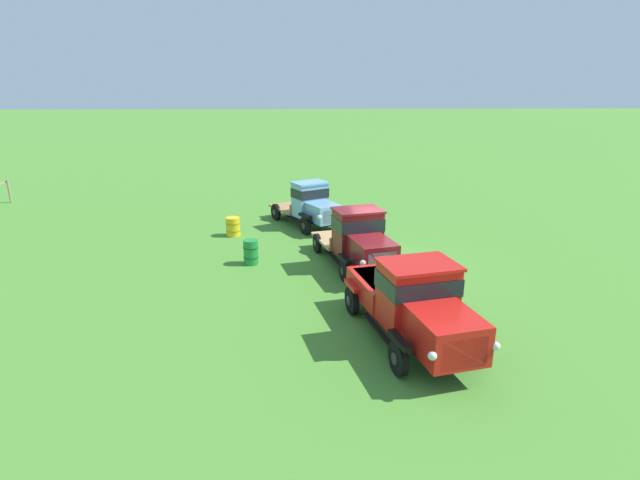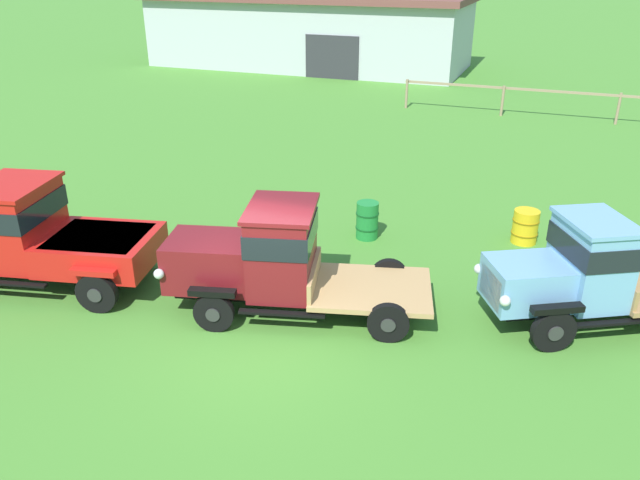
% 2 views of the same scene
% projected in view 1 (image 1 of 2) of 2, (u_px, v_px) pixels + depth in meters
% --- Properties ---
extents(ground_plane, '(240.00, 240.00, 0.00)m').
position_uv_depth(ground_plane, '(386.00, 266.00, 18.72)').
color(ground_plane, '#47842D').
extents(vintage_truck_foreground_near, '(5.62, 3.16, 2.25)m').
position_uv_depth(vintage_truck_foreground_near, '(414.00, 301.00, 12.99)').
color(vintage_truck_foreground_near, black).
rests_on(vintage_truck_foreground_near, ground).
extents(vintage_truck_second_in_line, '(5.51, 3.04, 2.23)m').
position_uv_depth(vintage_truck_second_in_line, '(360.00, 240.00, 18.03)').
color(vintage_truck_second_in_line, black).
rests_on(vintage_truck_second_in_line, ground).
extents(vintage_truck_midrow_center, '(4.87, 3.64, 2.17)m').
position_uv_depth(vintage_truck_midrow_center, '(311.00, 205.00, 23.42)').
color(vintage_truck_midrow_center, black).
rests_on(vintage_truck_midrow_center, ground).
extents(oil_drum_beside_row, '(0.65, 0.65, 0.84)m').
position_uv_depth(oil_drum_beside_row, '(233.00, 227.00, 22.34)').
color(oil_drum_beside_row, gold).
rests_on(oil_drum_beside_row, ground).
extents(oil_drum_near_fence, '(0.58, 0.58, 0.95)m').
position_uv_depth(oil_drum_near_fence, '(251.00, 252.00, 18.82)').
color(oil_drum_near_fence, '#1E7F33').
rests_on(oil_drum_near_fence, ground).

